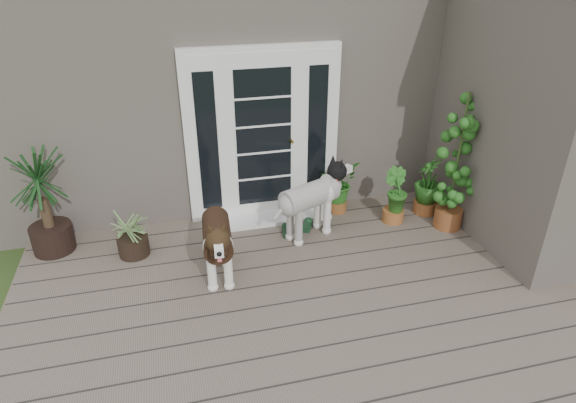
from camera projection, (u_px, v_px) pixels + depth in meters
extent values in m
cube|color=#6B5B4C|center=(333.00, 323.00, 4.74)|extent=(6.20, 4.60, 0.12)
cube|color=#665E54|center=(248.00, 68.00, 7.68)|extent=(7.40, 4.00, 3.10)
cube|color=#665E54|center=(549.00, 115.00, 5.61)|extent=(1.60, 2.40, 3.10)
cube|color=white|center=(263.00, 135.00, 6.05)|extent=(1.90, 0.14, 2.15)
cube|color=white|center=(268.00, 217.00, 6.37)|extent=(1.60, 0.40, 0.05)
imported|color=#164E1B|center=(338.00, 190.00, 6.44)|extent=(0.68, 0.68, 0.62)
imported|color=#255618|center=(394.00, 203.00, 6.23)|extent=(0.46, 0.46, 0.51)
imported|color=#18551D|center=(427.00, 191.00, 6.41)|extent=(0.53, 0.53, 0.62)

